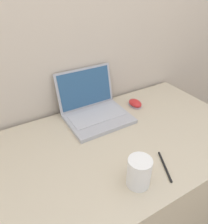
{
  "coord_description": "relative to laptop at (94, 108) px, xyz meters",
  "views": [
    {
      "loc": [
        -0.39,
        -0.28,
        1.41
      ],
      "look_at": [
        0.07,
        0.5,
        0.82
      ],
      "focal_mm": 35.0,
      "sensor_mm": 36.0,
      "label": 1
    }
  ],
  "objects": [
    {
      "name": "drink_cup",
      "position": [
        -0.07,
        -0.48,
        0.01
      ],
      "size": [
        0.09,
        0.09,
        0.12
      ],
      "color": "white",
      "rests_on": "desk"
    },
    {
      "name": "laptop",
      "position": [
        0.0,
        0.0,
        0.0
      ],
      "size": [
        0.33,
        0.31,
        0.24
      ],
      "color": "#ADADB2",
      "rests_on": "desk"
    },
    {
      "name": "desk",
      "position": [
        -0.07,
        -0.25,
        -0.42
      ],
      "size": [
        1.43,
        0.73,
        0.73
      ],
      "color": "beige",
      "rests_on": "ground_plane"
    },
    {
      "name": "wall_back",
      "position": [
        -0.07,
        0.16,
        0.47
      ],
      "size": [
        7.0,
        0.04,
        2.5
      ],
      "color": "beige",
      "rests_on": "ground_plane"
    },
    {
      "name": "pen",
      "position": [
        0.07,
        -0.48,
        -0.05
      ],
      "size": [
        0.08,
        0.15,
        0.01
      ],
      "color": "black",
      "rests_on": "desk"
    },
    {
      "name": "computer_mouse",
      "position": [
        0.26,
        -0.03,
        -0.03
      ],
      "size": [
        0.07,
        0.1,
        0.04
      ],
      "color": "#B2B2B7",
      "rests_on": "desk"
    }
  ]
}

